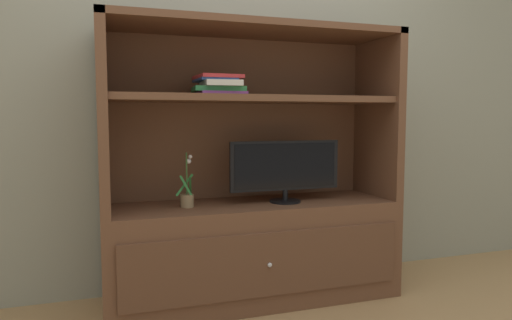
{
  "coord_description": "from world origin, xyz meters",
  "views": [
    {
      "loc": [
        -0.83,
        -2.12,
        1.06
      ],
      "look_at": [
        0.0,
        0.35,
        0.82
      ],
      "focal_mm": 32.87,
      "sensor_mm": 36.0,
      "label": 1
    }
  ],
  "objects_px": {
    "potted_plant": "(187,196)",
    "magazine_stack": "(219,86)",
    "media_console": "(253,216)",
    "tv_monitor": "(285,168)"
  },
  "relations": [
    {
      "from": "media_console",
      "to": "magazine_stack",
      "type": "distance_m",
      "value": 0.77
    },
    {
      "from": "potted_plant",
      "to": "magazine_stack",
      "type": "bearing_deg",
      "value": 3.08
    },
    {
      "from": "tv_monitor",
      "to": "potted_plant",
      "type": "distance_m",
      "value": 0.58
    },
    {
      "from": "media_console",
      "to": "tv_monitor",
      "type": "height_order",
      "value": "media_console"
    },
    {
      "from": "potted_plant",
      "to": "tv_monitor",
      "type": "bearing_deg",
      "value": -3.46
    },
    {
      "from": "magazine_stack",
      "to": "potted_plant",
      "type": "bearing_deg",
      "value": -176.92
    },
    {
      "from": "potted_plant",
      "to": "magazine_stack",
      "type": "height_order",
      "value": "magazine_stack"
    },
    {
      "from": "tv_monitor",
      "to": "magazine_stack",
      "type": "bearing_deg",
      "value": 173.4
    },
    {
      "from": "media_console",
      "to": "tv_monitor",
      "type": "bearing_deg",
      "value": -17.24
    },
    {
      "from": "potted_plant",
      "to": "magazine_stack",
      "type": "relative_size",
      "value": 0.97
    }
  ]
}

